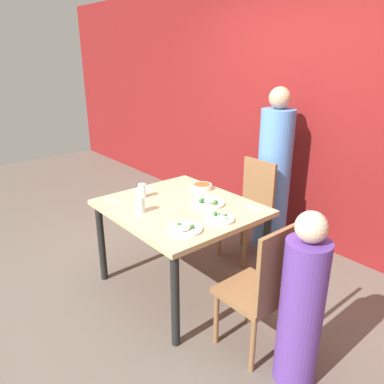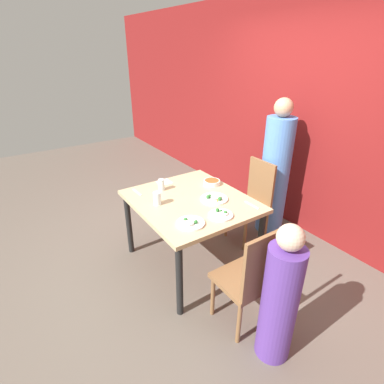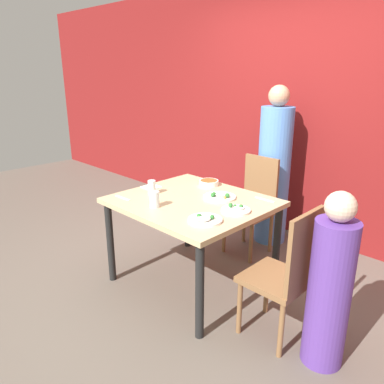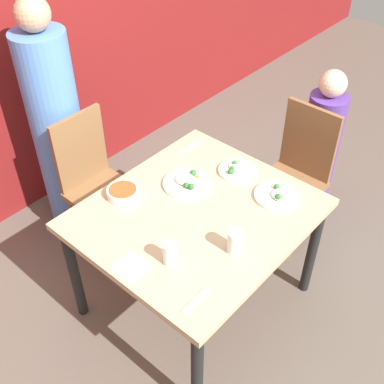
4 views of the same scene
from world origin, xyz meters
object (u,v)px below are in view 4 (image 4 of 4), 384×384
Objects in this scene: chair_adult_spot at (95,181)px; glass_water_tall at (169,253)px; bowl_curry at (123,192)px; person_child at (319,151)px; plate_rice_adult at (277,195)px; person_adult at (58,130)px; chair_child_spot at (296,172)px.

glass_water_tall is at bearing -108.70° from chair_adult_spot.
bowl_curry is 1.48× the size of glass_water_tall.
person_child is 9.59× the size of glass_water_tall.
bowl_curry is 0.72× the size of plate_rice_adult.
person_adult is 1.79m from person_child.
chair_child_spot is (0.94, -0.94, 0.00)m from chair_adult_spot.
chair_adult_spot is 1.55m from person_child.
bowl_curry is (-0.16, -0.48, 0.28)m from chair_adult_spot.
plate_rice_adult is (0.55, -0.64, -0.01)m from bowl_curry.
chair_adult_spot reaches higher than bowl_curry.
chair_adult_spot is 1.10m from glass_water_tall.
bowl_curry is at bearing 130.37° from plate_rice_adult.
person_child is at bearing 2.26° from glass_water_tall.
chair_adult_spot is 0.59× the size of person_adult.
bowl_curry is (-0.16, -0.81, 0.03)m from person_adult.
chair_adult_spot is 0.84× the size of person_child.
chair_adult_spot is 0.58m from bowl_curry.
glass_water_tall is at bearing -104.29° from person_adult.
person_child reaches higher than chair_child_spot.
glass_water_tall is (-0.34, -1.00, 0.31)m from chair_adult_spot.
person_child is 1.60m from glass_water_tall.
chair_adult_spot reaches higher than plate_rice_adult.
person_adult reaches higher than chair_adult_spot.
glass_water_tall is (-1.28, -0.06, 0.31)m from chair_child_spot.
chair_adult_spot is at bearing 71.39° from bowl_curry.
person_adult is (0.00, 0.33, 0.25)m from chair_adult_spot.
chair_child_spot is at bearing 2.78° from glass_water_tall.
person_adult is (-0.94, 1.27, 0.25)m from chair_child_spot.
chair_adult_spot is at bearing -90.00° from person_adult.
bowl_curry is 0.55m from glass_water_tall.
chair_child_spot is 0.65m from plate_rice_adult.
chair_adult_spot is 3.95× the size of plate_rice_adult.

